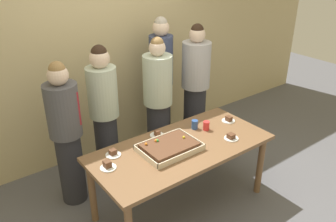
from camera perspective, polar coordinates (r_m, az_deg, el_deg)
name	(u,v)px	position (r m, az deg, el deg)	size (l,w,h in m)	color
ground_plane	(180,204)	(3.97, 2.03, -15.04)	(12.00, 12.00, 0.00)	#5B5B60
interior_back_panel	(102,40)	(4.49, -10.83, 11.30)	(8.00, 0.12, 3.00)	#CCB784
party_table	(181,153)	(3.57, 2.20, -6.93)	(1.86, 0.87, 0.75)	brown
sheet_cake	(169,147)	(3.43, 0.24, -5.92)	(0.58, 0.42, 0.10)	beige
plated_slice_near_left	(113,153)	(3.41, -9.00, -6.89)	(0.15, 0.15, 0.06)	white
plated_slice_near_right	(157,134)	(3.68, -1.80, -3.82)	(0.15, 0.15, 0.07)	white
plated_slice_far_left	(108,166)	(3.23, -9.85, -8.82)	(0.15, 0.15, 0.07)	white
plated_slice_far_right	(229,120)	(4.03, 9.89, -1.42)	(0.15, 0.15, 0.06)	white
plated_slice_center_front	(231,137)	(3.68, 10.30, -4.24)	(0.15, 0.15, 0.06)	white
drink_cup_nearest	(206,126)	(3.80, 6.28, -2.41)	(0.07, 0.07, 0.10)	red
drink_cup_middle	(195,125)	(3.82, 4.40, -2.23)	(0.07, 0.07, 0.10)	#2D5199
person_serving_front	(195,87)	(4.62, 4.49, 4.00)	(0.37, 0.37, 1.71)	#28282D
person_green_shirt_behind	(158,104)	(4.16, -1.66, 1.23)	(0.35, 0.35, 1.67)	#28282D
person_striped_tie_right	(66,134)	(3.72, -16.32, -3.57)	(0.34, 0.34, 1.60)	#28282D
person_far_right_suit	(104,114)	(3.95, -10.38, -0.49)	(0.33, 0.33, 1.66)	#28282D
person_left_edge_reaching	(161,82)	(4.57, -1.11, 4.81)	(0.31, 0.31, 1.80)	#28282D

